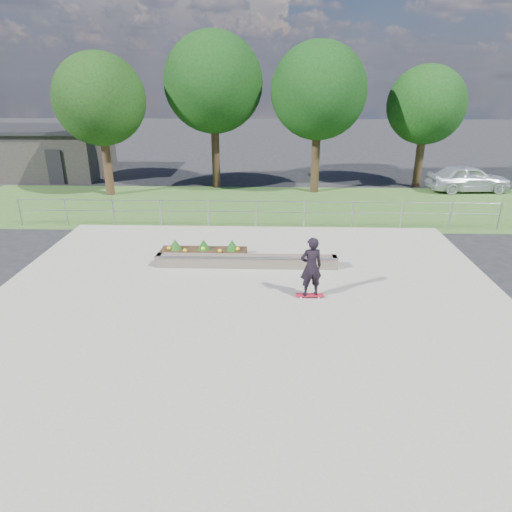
{
  "coord_description": "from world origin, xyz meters",
  "views": [
    {
      "loc": [
        0.6,
        -10.79,
        5.97
      ],
      "look_at": [
        0.2,
        1.5,
        1.1
      ],
      "focal_mm": 32.0,
      "sensor_mm": 36.0,
      "label": 1
    }
  ],
  "objects_px": {
    "skateboarder": "(311,267)",
    "grind_ledge": "(246,261)",
    "planter_bed": "(203,253)",
    "parked_car": "(468,178)"
  },
  "relations": [
    {
      "from": "grind_ledge",
      "to": "skateboarder",
      "type": "height_order",
      "value": "skateboarder"
    },
    {
      "from": "planter_bed",
      "to": "grind_ledge",
      "type": "bearing_deg",
      "value": -25.67
    },
    {
      "from": "grind_ledge",
      "to": "parked_car",
      "type": "relative_size",
      "value": 1.38
    },
    {
      "from": "planter_bed",
      "to": "skateboarder",
      "type": "distance_m",
      "value": 4.59
    },
    {
      "from": "grind_ledge",
      "to": "planter_bed",
      "type": "xyz_separation_m",
      "value": [
        -1.54,
        0.74,
        -0.02
      ]
    },
    {
      "from": "planter_bed",
      "to": "parked_car",
      "type": "relative_size",
      "value": 0.69
    },
    {
      "from": "planter_bed",
      "to": "skateboarder",
      "type": "relative_size",
      "value": 1.65
    },
    {
      "from": "grind_ledge",
      "to": "skateboarder",
      "type": "bearing_deg",
      "value": -48.33
    },
    {
      "from": "grind_ledge",
      "to": "skateboarder",
      "type": "relative_size",
      "value": 3.31
    },
    {
      "from": "skateboarder",
      "to": "grind_ledge",
      "type": "bearing_deg",
      "value": 131.67
    }
  ]
}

